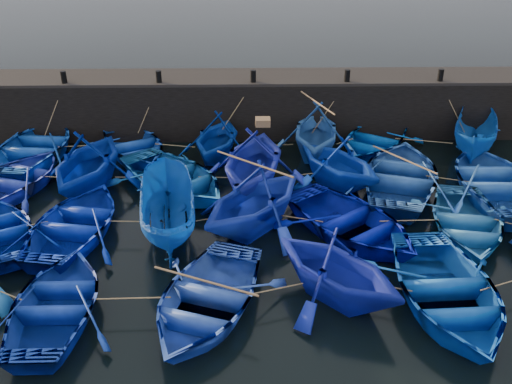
{
  "coord_description": "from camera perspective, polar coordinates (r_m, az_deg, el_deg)",
  "views": [
    {
      "loc": [
        -0.32,
        -14.03,
        9.86
      ],
      "look_at": [
        0.0,
        3.2,
        0.7
      ],
      "focal_mm": 40.0,
      "sensor_mm": 36.0,
      "label": 1
    }
  ],
  "objects": [
    {
      "name": "boat_24",
      "position": [
        15.97,
        18.52,
        -9.33
      ],
      "size": [
        4.1,
        5.56,
        1.12
      ],
      "primitive_type": "imported",
      "rotation": [
        0.0,
        0.0,
        0.05
      ],
      "color": "blue",
      "rests_on": "ground"
    },
    {
      "name": "quay_wall",
      "position": [
        26.0,
        -0.3,
        8.65
      ],
      "size": [
        26.0,
        2.5,
        2.5
      ],
      "primitive_type": "cube",
      "color": "black",
      "rests_on": "ground"
    },
    {
      "name": "bollard_4",
      "position": [
        26.01,
        17.98,
        11.06
      ],
      "size": [
        0.24,
        0.24,
        0.5
      ],
      "primitive_type": "cylinder",
      "color": "black",
      "rests_on": "quay_top"
    },
    {
      "name": "mooring_ropes",
      "position": [
        21.11,
        0.91,
        2.82
      ],
      "size": [
        18.15,
        11.86,
        2.1
      ],
      "color": "tan",
      "rests_on": "ground"
    },
    {
      "name": "boat_18",
      "position": [
        19.44,
        20.28,
        -2.77
      ],
      "size": [
        4.11,
        5.17,
        0.96
      ],
      "primitive_type": "imported",
      "rotation": [
        0.0,
        0.0,
        -0.18
      ],
      "color": "blue",
      "rests_on": "ground"
    },
    {
      "name": "boat_6",
      "position": [
        22.72,
        -22.86,
        1.31
      ],
      "size": [
        4.9,
        5.69,
        0.99
      ],
      "primitive_type": "imported",
      "rotation": [
        0.0,
        0.0,
        2.78
      ],
      "color": "#1D2E97",
      "rests_on": "ground"
    },
    {
      "name": "boat_5",
      "position": [
        25.3,
        21.12,
        5.25
      ],
      "size": [
        3.33,
        4.82,
        1.75
      ],
      "primitive_type": "imported",
      "rotation": [
        0.0,
        0.0,
        -0.4
      ],
      "color": "#0F4DAA",
      "rests_on": "ground"
    },
    {
      "name": "ground",
      "position": [
        17.15,
        0.2,
        -7.1
      ],
      "size": [
        120.0,
        120.0,
        0.0
      ],
      "primitive_type": "plane",
      "color": "black",
      "rests_on": "ground"
    },
    {
      "name": "boat_16",
      "position": [
        18.09,
        -0.21,
        -0.65
      ],
      "size": [
        5.9,
        5.96,
        2.38
      ],
      "primitive_type": "imported",
      "rotation": [
        0.0,
        0.0,
        -0.72
      ],
      "color": "#132BB5",
      "rests_on": "ground"
    },
    {
      "name": "wooden_crate",
      "position": [
        19.98,
        0.69,
        7.03
      ],
      "size": [
        0.52,
        0.45,
        0.25
      ],
      "primitive_type": "cube",
      "color": "brown",
      "rests_on": "boat_9"
    },
    {
      "name": "boat_4",
      "position": [
        24.73,
        11.69,
        5.15
      ],
      "size": [
        5.49,
        5.88,
        0.99
      ],
      "primitive_type": "imported",
      "rotation": [
        0.0,
        0.0,
        -0.58
      ],
      "color": "#003B8C",
      "rests_on": "ground"
    },
    {
      "name": "bollard_3",
      "position": [
        25.02,
        9.1,
        11.42
      ],
      "size": [
        0.24,
        0.24,
        0.5
      ],
      "primitive_type": "cylinder",
      "color": "black",
      "rests_on": "quay_top"
    },
    {
      "name": "boat_1",
      "position": [
        24.22,
        -12.16,
        4.56
      ],
      "size": [
        5.14,
        5.69,
        0.97
      ],
      "primitive_type": "imported",
      "rotation": [
        0.0,
        0.0,
        0.49
      ],
      "color": "#0E3B9F",
      "rests_on": "ground"
    },
    {
      "name": "boat_22",
      "position": [
        15.06,
        -5.04,
        -10.51
      ],
      "size": [
        4.97,
        5.83,
        1.03
      ],
      "primitive_type": "imported",
      "rotation": [
        0.0,
        0.0,
        -0.34
      ],
      "color": "blue",
      "rests_on": "ground"
    },
    {
      "name": "boat_11",
      "position": [
        21.6,
        14.36,
        1.67
      ],
      "size": [
        5.68,
        6.75,
        1.2
      ],
      "primitive_type": "imported",
      "rotation": [
        0.0,
        0.0,
        2.83
      ],
      "color": "#1F4B91",
      "rests_on": "ground"
    },
    {
      "name": "boat_12",
      "position": [
        22.26,
        22.86,
        1.06
      ],
      "size": [
        4.38,
        5.96,
        1.2
      ],
      "primitive_type": "imported",
      "rotation": [
        0.0,
        0.0,
        3.1
      ],
      "color": "blue",
      "rests_on": "ground"
    },
    {
      "name": "boat_8",
      "position": [
        21.09,
        -8.23,
        1.48
      ],
      "size": [
        6.31,
        6.43,
        1.09
      ],
      "primitive_type": "imported",
      "rotation": [
        0.0,
        0.0,
        0.73
      ],
      "color": "#11559E",
      "rests_on": "ground"
    },
    {
      "name": "boat_7",
      "position": [
        21.45,
        -16.47,
        3.02
      ],
      "size": [
        4.73,
        5.25,
        2.44
      ],
      "primitive_type": "imported",
      "rotation": [
        0.0,
        0.0,
        2.97
      ],
      "color": "#001F88",
      "rests_on": "ground"
    },
    {
      "name": "boat_21",
      "position": [
        15.79,
        -19.22,
        -10.35
      ],
      "size": [
        3.29,
        4.58,
        0.94
      ],
      "primitive_type": "imported",
      "rotation": [
        0.0,
        0.0,
        3.15
      ],
      "color": "#0D2D96",
      "rests_on": "ground"
    },
    {
      "name": "boat_3",
      "position": [
        23.54,
        5.99,
        6.15
      ],
      "size": [
        4.39,
        4.9,
        2.32
      ],
      "primitive_type": "imported",
      "rotation": [
        0.0,
        0.0,
        -0.14
      ],
      "color": "blue",
      "rests_on": "ground"
    },
    {
      "name": "boat_10",
      "position": [
        21.17,
        8.23,
        3.14
      ],
      "size": [
        5.2,
        5.32,
        2.13
      ],
      "primitive_type": "imported",
      "rotation": [
        0.0,
        0.0,
        3.77
      ],
      "color": "#0733B8",
      "rests_on": "ground"
    },
    {
      "name": "bollard_1",
      "position": [
        24.92,
        -9.71,
        11.31
      ],
      "size": [
        0.24,
        0.24,
        0.5
      ],
      "primitive_type": "cylinder",
      "color": "black",
      "rests_on": "quay_top"
    },
    {
      "name": "boat_0",
      "position": [
        25.03,
        -21.19,
        4.27
      ],
      "size": [
        4.58,
        6.01,
        1.17
      ],
      "primitive_type": "imported",
      "rotation": [
        0.0,
        0.0,
        3.04
      ],
      "color": "#0B3C9A",
      "rests_on": "ground"
    },
    {
      "name": "boat_9",
      "position": [
        20.52,
        -0.17,
        3.32
      ],
      "size": [
        5.05,
        5.6,
        2.59
      ],
      "primitive_type": "imported",
      "rotation": [
        0.0,
        0.0,
        2.96
      ],
      "color": "#1826A5",
      "rests_on": "ground"
    },
    {
      "name": "quay_top",
      "position": [
        25.6,
        -0.31,
        11.42
      ],
      "size": [
        26.0,
        2.5,
        0.12
      ],
      "primitive_type": "cube",
      "color": "black",
      "rests_on": "quay_wall"
    },
    {
      "name": "boat_17",
      "position": [
        18.35,
        9.51,
        -2.98
      ],
      "size": [
        5.99,
        6.3,
        1.06
      ],
      "primitive_type": "imported",
      "rotation": [
        0.0,
        0.0,
        0.63
      ],
      "color": "#000C8E",
      "rests_on": "ground"
    },
    {
      "name": "bollard_2",
      "position": [
        24.64,
        -0.28,
        11.52
      ],
      "size": [
        0.24,
        0.24,
        0.5
      ],
      "primitive_type": "cylinder",
      "color": "black",
      "rests_on": "quay_top"
    },
    {
      "name": "bollard_0",
      "position": [
        25.81,
        -18.68,
        10.83
      ],
      "size": [
        0.24,
        0.24,
        0.5
      ],
      "primitive_type": "cylinder",
      "color": "black",
      "rests_on": "quay_top"
    },
    {
      "name": "boat_15",
      "position": [
        18.15,
        -8.91,
        -1.96
      ],
      "size": [
        2.37,
        4.86,
        1.8
      ],
      "primitive_type": "imported",
      "rotation": [
        0.0,
        0.0,
        3.28
      ],
      "color": "#0C469D",
      "rests_on": "ground"
    },
    {
      "name": "boat_2",
      "position": [
        23.25,
        -3.94,
        5.54
      ],
      "size": [
        4.04,
        4.44,
        2.01
      ],
      "primitive_type": "imported",
      "rotation": [
        0.0,
        0.0,
        -0.21
      ],
      "color": "#043099",
      "rests_on": "ground"
    },
    {
      "name": "boat_23",
      "position": [
        15.29,
        8.17,
        -7.46
      ],
      "size": [
        5.33,
        5.33,
        2.13
      ],
      "primitive_type": "imported",
      "rotation": [
        0.0,
        0.0,
        0.78
      ],
      "color": "#101EA8",
      "rests_on": "ground"
    },
    {
      "name": "loose_oars",
      "position": [
        18.93,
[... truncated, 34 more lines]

